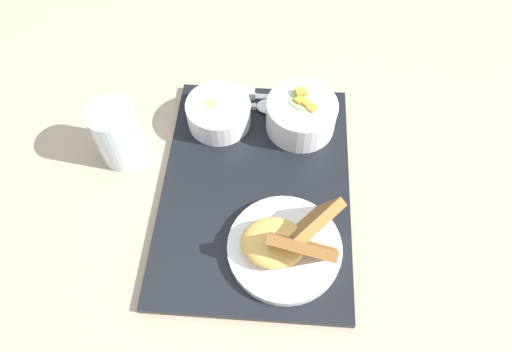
{
  "coord_description": "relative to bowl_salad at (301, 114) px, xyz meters",
  "views": [
    {
      "loc": [
        0.39,
        -0.01,
        0.65
      ],
      "look_at": [
        0.0,
        0.0,
        0.04
      ],
      "focal_mm": 32.0,
      "sensor_mm": 36.0,
      "label": 1
    }
  ],
  "objects": [
    {
      "name": "spoon",
      "position": [
        -0.04,
        -0.07,
        -0.03
      ],
      "size": [
        0.04,
        0.16,
        0.01
      ],
      "rotation": [
        0.0,
        0.0,
        1.5
      ],
      "color": "silver",
      "rests_on": "serving_tray"
    },
    {
      "name": "serving_tray",
      "position": [
        0.12,
        -0.08,
        -0.04
      ],
      "size": [
        0.46,
        0.35,
        0.01
      ],
      "color": "black",
      "rests_on": "ground_plane"
    },
    {
      "name": "plate_main",
      "position": [
        0.24,
        -0.04,
        -0.01
      ],
      "size": [
        0.17,
        0.17,
        0.09
      ],
      "color": "white",
      "rests_on": "serving_tray"
    },
    {
      "name": "ground_plane",
      "position": [
        0.12,
        -0.08,
        -0.05
      ],
      "size": [
        4.0,
        4.0,
        0.0
      ],
      "primitive_type": "plane",
      "color": "tan"
    },
    {
      "name": "bowl_soup",
      "position": [
        -0.01,
        -0.14,
        -0.01
      ],
      "size": [
        0.11,
        0.11,
        0.05
      ],
      "color": "white",
      "rests_on": "serving_tray"
    },
    {
      "name": "bowl_salad",
      "position": [
        0.0,
        0.0,
        0.0
      ],
      "size": [
        0.12,
        0.12,
        0.07
      ],
      "color": "white",
      "rests_on": "serving_tray"
    },
    {
      "name": "glass_water",
      "position": [
        0.04,
        -0.31,
        0.0
      ],
      "size": [
        0.08,
        0.08,
        0.11
      ],
      "color": "silver",
      "rests_on": "ground_plane"
    },
    {
      "name": "knife",
      "position": [
        -0.07,
        -0.1,
        -0.03
      ],
      "size": [
        0.03,
        0.21,
        0.02
      ],
      "rotation": [
        0.0,
        0.0,
        1.5
      ],
      "color": "silver",
      "rests_on": "serving_tray"
    }
  ]
}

